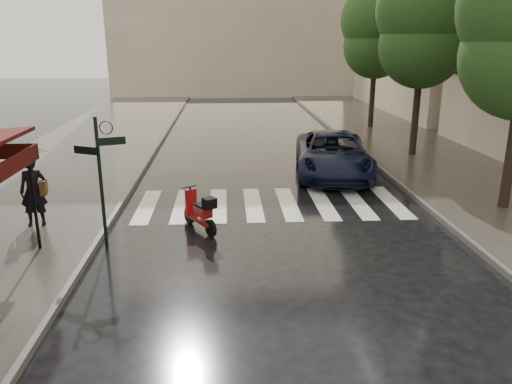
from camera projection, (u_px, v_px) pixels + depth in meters
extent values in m
plane|color=black|center=(137.00, 311.00, 9.04)|extent=(120.00, 120.00, 0.00)
cube|color=#38332D|center=(74.00, 160.00, 20.22)|extent=(6.00, 60.00, 0.12)
cube|color=#38332D|center=(429.00, 155.00, 21.09)|extent=(5.50, 60.00, 0.12)
cube|color=#595651|center=(150.00, 159.00, 20.40)|extent=(0.12, 60.00, 0.16)
cube|color=#595651|center=(364.00, 156.00, 20.92)|extent=(0.12, 60.00, 0.16)
cube|color=silver|center=(147.00, 206.00, 14.73)|extent=(0.50, 3.20, 0.01)
cube|color=silver|center=(183.00, 206.00, 14.79)|extent=(0.50, 3.20, 0.01)
cube|color=silver|center=(218.00, 205.00, 14.85)|extent=(0.50, 3.20, 0.01)
cube|color=silver|center=(253.00, 204.00, 14.91)|extent=(0.50, 3.20, 0.01)
cube|color=silver|center=(288.00, 204.00, 14.98)|extent=(0.50, 3.20, 0.01)
cube|color=silver|center=(323.00, 203.00, 15.04)|extent=(0.50, 3.20, 0.01)
cube|color=silver|center=(357.00, 202.00, 15.10)|extent=(0.50, 3.20, 0.01)
cube|color=silver|center=(391.00, 202.00, 15.16)|extent=(0.50, 3.20, 0.01)
cylinder|color=black|center=(34.00, 200.00, 11.14)|extent=(0.07, 0.07, 2.35)
cylinder|color=black|center=(101.00, 184.00, 11.39)|extent=(0.08, 0.08, 3.10)
cube|color=black|center=(111.00, 141.00, 11.11)|extent=(0.62, 0.26, 0.18)
cube|color=black|center=(85.00, 150.00, 11.14)|extent=(0.56, 0.29, 0.18)
cylinder|color=black|center=(417.00, 100.00, 20.37)|extent=(0.28, 0.28, 4.48)
sphere|color=#1B3C16|center=(422.00, 45.00, 19.75)|extent=(3.40, 3.40, 3.40)
sphere|color=#1B3C16|center=(425.00, 9.00, 19.35)|extent=(3.80, 3.80, 3.80)
cylinder|color=black|center=(373.00, 87.00, 27.09)|extent=(0.28, 0.28, 4.37)
sphere|color=#1B3C16|center=(376.00, 46.00, 26.47)|extent=(3.40, 3.40, 3.40)
sphere|color=#1B3C16|center=(377.00, 20.00, 26.09)|extent=(3.80, 3.80, 3.80)
imported|color=black|center=(34.00, 191.00, 12.67)|extent=(0.72, 0.53, 1.81)
imported|color=black|center=(28.00, 148.00, 12.34)|extent=(1.22, 1.24, 0.98)
cube|color=#513315|center=(43.00, 187.00, 12.70)|extent=(0.19, 0.35, 0.39)
cylinder|color=black|center=(211.00, 228.00, 12.41)|extent=(0.31, 0.43, 0.44)
cylinder|color=black|center=(189.00, 216.00, 13.31)|extent=(0.31, 0.43, 0.44)
cube|color=maroon|center=(199.00, 219.00, 12.86)|extent=(0.84, 1.16, 0.09)
cube|color=maroon|center=(203.00, 211.00, 12.60)|extent=(0.50, 0.58, 0.26)
cube|color=maroon|center=(191.00, 202.00, 13.08)|extent=(0.31, 0.25, 0.69)
cylinder|color=black|center=(189.00, 187.00, 13.04)|extent=(0.38, 0.25, 0.03)
cube|color=black|center=(209.00, 203.00, 12.24)|extent=(0.40, 0.39, 0.26)
imported|color=black|center=(333.00, 154.00, 18.03)|extent=(3.19, 5.78, 1.53)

